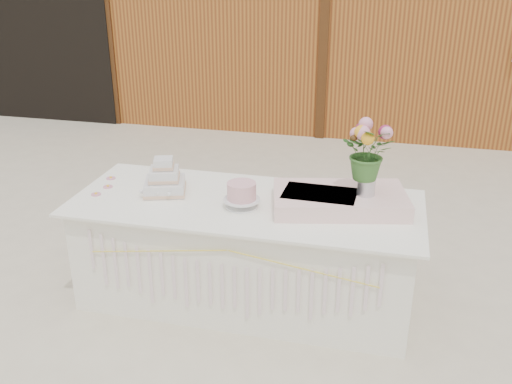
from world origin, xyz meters
TOP-DOWN VIEW (x-y plane):
  - ground at (0.00, 0.00)m, footprint 80.00×80.00m
  - cake_table at (0.00, -0.00)m, footprint 2.40×1.00m
  - wedding_cake at (-0.60, 0.03)m, footprint 0.36×0.36m
  - pink_cake_stand at (-0.00, -0.09)m, footprint 0.25×0.25m
  - satin_runner at (0.63, 0.06)m, footprint 0.96×0.68m
  - flower_vase at (0.80, 0.06)m, footprint 0.12×0.12m
  - bouquet at (0.80, 0.06)m, footprint 0.35×0.31m
  - loose_flowers at (-1.06, 0.02)m, footprint 0.22×0.36m

SIDE VIEW (x-z plane):
  - ground at x=0.00m, z-range 0.00..0.00m
  - cake_table at x=0.00m, z-range 0.00..0.77m
  - loose_flowers at x=-1.06m, z-range 0.77..0.79m
  - satin_runner at x=0.63m, z-range 0.77..0.88m
  - wedding_cake at x=-0.60m, z-range 0.73..0.99m
  - pink_cake_stand at x=0.00m, z-range 0.78..0.96m
  - flower_vase at x=0.80m, z-range 0.88..1.04m
  - bouquet at x=0.80m, z-range 1.04..1.40m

